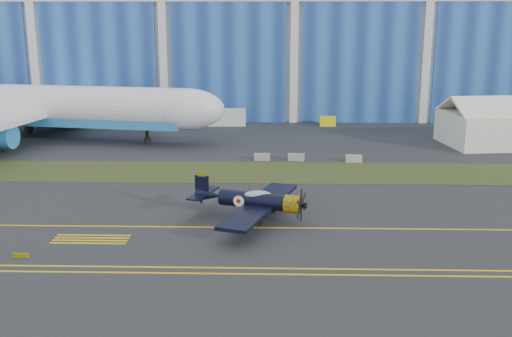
{
  "coord_description": "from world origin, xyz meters",
  "views": [
    {
      "loc": [
        -3.65,
        -52.56,
        16.86
      ],
      "look_at": [
        -5.22,
        5.89,
        2.44
      ],
      "focal_mm": 42.0,
      "sensor_mm": 36.0,
      "label": 1
    }
  ],
  "objects_px": {
    "shipping_container": "(227,117)",
    "tent": "(500,120)",
    "warbird": "(253,200)",
    "jetliner": "(24,61)",
    "tug": "(328,121)"
  },
  "relations": [
    {
      "from": "tent",
      "to": "shipping_container",
      "type": "distance_m",
      "value": 42.15
    },
    {
      "from": "jetliner",
      "to": "tent",
      "type": "relative_size",
      "value": 4.55
    },
    {
      "from": "warbird",
      "to": "jetliner",
      "type": "relative_size",
      "value": 0.23
    },
    {
      "from": "shipping_container",
      "to": "tent",
      "type": "bearing_deg",
      "value": -23.43
    },
    {
      "from": "tent",
      "to": "tug",
      "type": "relative_size",
      "value": 6.17
    },
    {
      "from": "jetliner",
      "to": "warbird",
      "type": "bearing_deg",
      "value": -37.16
    },
    {
      "from": "warbird",
      "to": "shipping_container",
      "type": "height_order",
      "value": "warbird"
    },
    {
      "from": "jetliner",
      "to": "tent",
      "type": "bearing_deg",
      "value": 7.79
    },
    {
      "from": "tug",
      "to": "shipping_container",
      "type": "bearing_deg",
      "value": -178.17
    },
    {
      "from": "shipping_container",
      "to": "jetliner",
      "type": "bearing_deg",
      "value": -157.25
    },
    {
      "from": "tent",
      "to": "shipping_container",
      "type": "xyz_separation_m",
      "value": [
        -39.29,
        15.11,
        -2.11
      ]
    },
    {
      "from": "tent",
      "to": "tug",
      "type": "xyz_separation_m",
      "value": [
        -22.55,
        15.09,
        -2.7
      ]
    },
    {
      "from": "jetliner",
      "to": "shipping_container",
      "type": "bearing_deg",
      "value": 34.67
    },
    {
      "from": "warbird",
      "to": "shipping_container",
      "type": "xyz_separation_m",
      "value": [
        -5.93,
        48.89,
        -0.49
      ]
    },
    {
      "from": "warbird",
      "to": "tug",
      "type": "distance_m",
      "value": 50.07
    }
  ]
}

